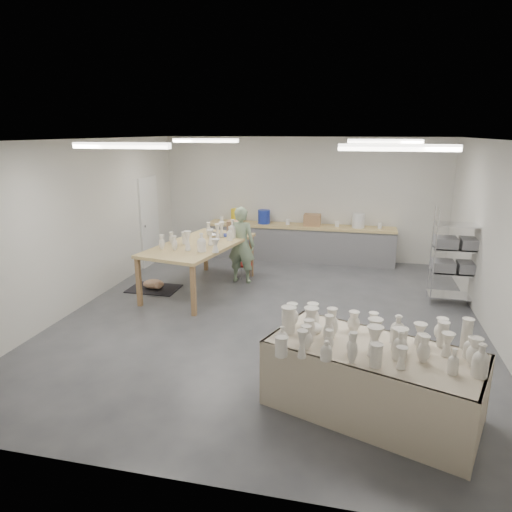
% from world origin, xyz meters
% --- Properties ---
extents(room, '(8.00, 8.02, 3.00)m').
position_xyz_m(room, '(-0.11, 0.08, 2.06)').
color(room, '#424449').
rests_on(room, ground).
extents(back_counter, '(4.60, 0.60, 1.24)m').
position_xyz_m(back_counter, '(-0.01, 3.68, 0.49)').
color(back_counter, tan).
rests_on(back_counter, ground).
extents(wire_shelf, '(0.88, 0.48, 1.80)m').
position_xyz_m(wire_shelf, '(3.20, 1.40, 0.92)').
color(wire_shelf, silver).
rests_on(wire_shelf, ground).
extents(drying_table, '(2.55, 1.87, 1.17)m').
position_xyz_m(drying_table, '(1.63, -2.51, 0.46)').
color(drying_table, olive).
rests_on(drying_table, ground).
extents(work_table, '(1.76, 2.80, 1.35)m').
position_xyz_m(work_table, '(-1.59, 1.13, 0.97)').
color(work_table, tan).
rests_on(work_table, ground).
extents(rug, '(1.00, 0.70, 0.02)m').
position_xyz_m(rug, '(-2.62, 0.87, 0.01)').
color(rug, black).
rests_on(rug, ground).
extents(cat, '(0.49, 0.39, 0.19)m').
position_xyz_m(cat, '(-2.59, 0.86, 0.12)').
color(cat, white).
rests_on(cat, rug).
extents(potter, '(0.62, 0.43, 1.63)m').
position_xyz_m(potter, '(-0.98, 1.74, 0.81)').
color(potter, '#89A27D').
rests_on(potter, ground).
extents(red_stool, '(0.42, 0.42, 0.32)m').
position_xyz_m(red_stool, '(-0.98, 2.01, 0.28)').
color(red_stool, '#A81C18').
rests_on(red_stool, ground).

